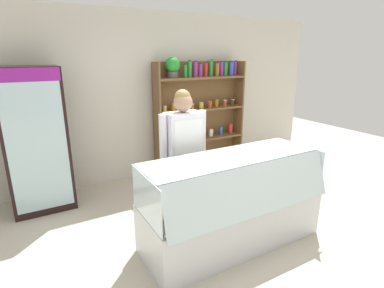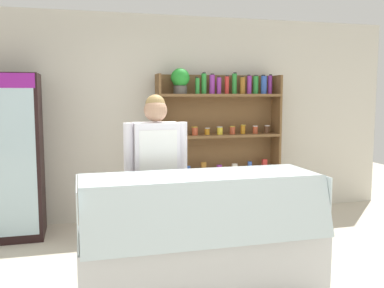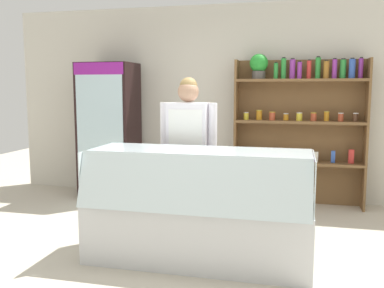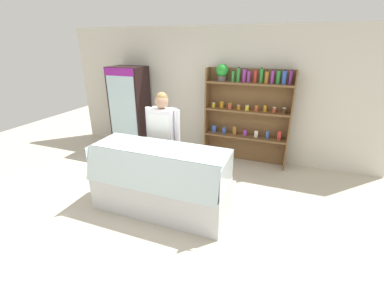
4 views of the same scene
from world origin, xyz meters
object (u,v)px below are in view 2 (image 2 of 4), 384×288
(shelving_unit, at_px, (216,133))
(shop_clerk, at_px, (156,167))
(drinks_fridge, at_px, (7,157))
(deli_display_case, at_px, (201,257))

(shelving_unit, bearing_deg, shop_clerk, -125.80)
(drinks_fridge, height_order, shelving_unit, shelving_unit)
(drinks_fridge, relative_size, shelving_unit, 0.95)
(drinks_fridge, distance_m, deli_display_case, 2.69)
(drinks_fridge, xyz_separation_m, deli_display_case, (1.74, -1.95, -0.64))
(shelving_unit, height_order, deli_display_case, shelving_unit)
(drinks_fridge, relative_size, deli_display_case, 0.96)
(shelving_unit, relative_size, deli_display_case, 1.00)
(drinks_fridge, height_order, deli_display_case, drinks_fridge)
(drinks_fridge, distance_m, shop_clerk, 1.98)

